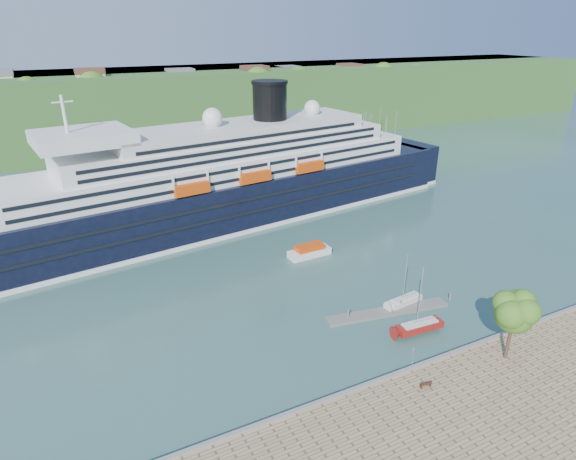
% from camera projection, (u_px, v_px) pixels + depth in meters
% --- Properties ---
extents(ground, '(400.00, 400.00, 0.00)m').
position_uv_depth(ground, '(418.00, 372.00, 58.06)').
color(ground, '#30554D').
rests_on(ground, ground).
extents(far_hillside, '(400.00, 50.00, 24.00)m').
position_uv_depth(far_hillside, '(152.00, 106.00, 172.82)').
color(far_hillside, '#366026').
rests_on(far_hillside, ground).
extents(quay_coping, '(220.00, 0.50, 0.30)m').
position_uv_depth(quay_coping, '(420.00, 365.00, 57.45)').
color(quay_coping, slate).
rests_on(quay_coping, promenade).
extents(cruise_ship, '(127.63, 35.31, 28.36)m').
position_uv_depth(cruise_ship, '(215.00, 157.00, 96.89)').
color(cruise_ship, black).
rests_on(cruise_ship, ground).
extents(park_bench, '(1.45, 0.81, 0.88)m').
position_uv_depth(park_bench, '(426.00, 384.00, 53.97)').
color(park_bench, '#462214').
rests_on(park_bench, promenade).
extents(promenade_tree, '(6.07, 6.07, 10.05)m').
position_uv_depth(promenade_tree, '(513.00, 323.00, 57.03)').
color(promenade_tree, '#356A1B').
rests_on(promenade_tree, promenade).
extents(floating_pontoon, '(18.85, 5.39, 0.42)m').
position_uv_depth(floating_pontoon, '(387.00, 312.00, 69.91)').
color(floating_pontoon, gray).
rests_on(floating_pontoon, ground).
extents(sailboat_red, '(7.58, 2.57, 9.63)m').
position_uv_depth(sailboat_red, '(422.00, 302.00, 63.61)').
color(sailboat_red, maroon).
rests_on(sailboat_red, ground).
extents(sailboat_white_far, '(6.48, 2.46, 8.16)m').
position_uv_depth(sailboat_white_far, '(407.00, 281.00, 70.28)').
color(sailboat_white_far, silver).
rests_on(sailboat_white_far, ground).
extents(tender_launch, '(8.06, 3.04, 2.20)m').
position_uv_depth(tender_launch, '(309.00, 250.00, 86.96)').
color(tender_launch, '#CA400B').
rests_on(tender_launch, ground).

